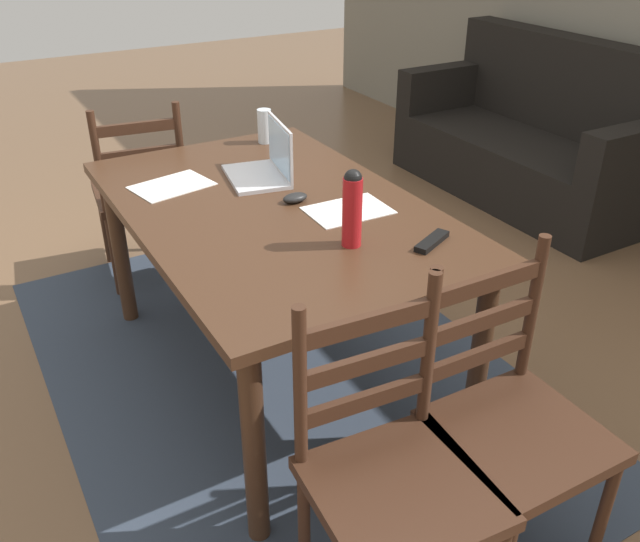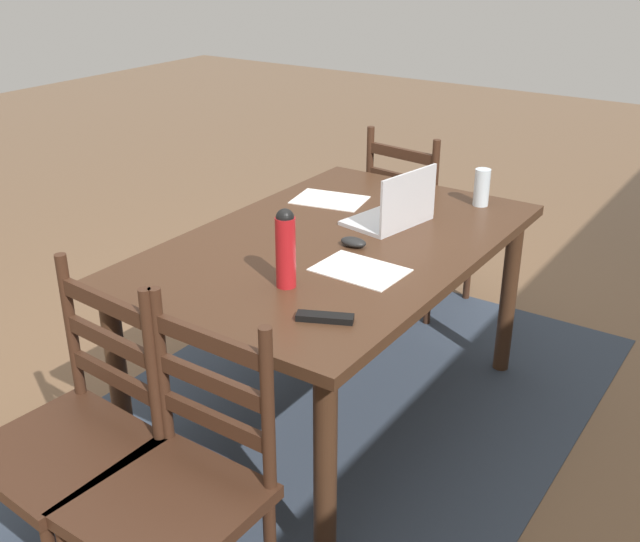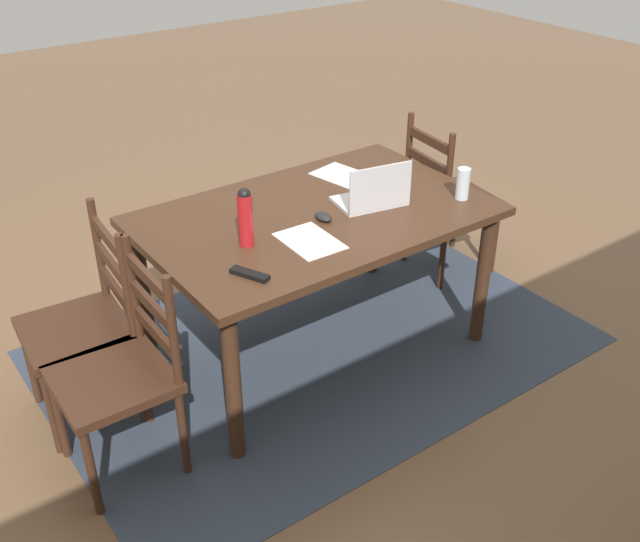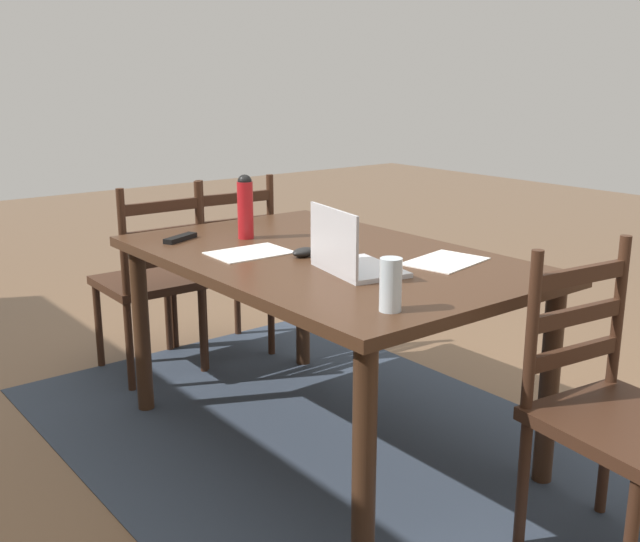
{
  "view_description": "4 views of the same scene",
  "coord_description": "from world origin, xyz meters",
  "px_view_note": "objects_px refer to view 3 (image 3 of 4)",
  "views": [
    {
      "loc": [
        2.09,
        -0.99,
        1.79
      ],
      "look_at": [
        0.11,
        0.14,
        0.5
      ],
      "focal_mm": 37.79,
      "sensor_mm": 36.0,
      "label": 1
    },
    {
      "loc": [
        2.2,
        1.41,
        1.83
      ],
      "look_at": [
        -0.03,
        -0.1,
        0.61
      ],
      "focal_mm": 42.54,
      "sensor_mm": 36.0,
      "label": 2
    },
    {
      "loc": [
        1.81,
        2.54,
        2.31
      ],
      "look_at": [
        0.04,
        0.09,
        0.51
      ],
      "focal_mm": 41.59,
      "sensor_mm": 36.0,
      "label": 3
    },
    {
      "loc": [
        -2.14,
        1.7,
        1.43
      ],
      "look_at": [
        -0.01,
        0.03,
        0.71
      ],
      "focal_mm": 41.93,
      "sensor_mm": 36.0,
      "label": 4
    }
  ],
  "objects_px": {
    "chair_left_near": "(447,199)",
    "chair_right_far": "(122,373)",
    "drinking_glass": "(463,184)",
    "computer_mouse": "(323,217)",
    "dining_table": "(316,229)",
    "laptop": "(374,195)",
    "tv_remote": "(250,274)",
    "water_bottle": "(245,216)",
    "chair_right_near": "(84,325)"
  },
  "relations": [
    {
      "from": "chair_right_near",
      "to": "laptop",
      "type": "height_order",
      "value": "laptop"
    },
    {
      "from": "drinking_glass",
      "to": "chair_left_near",
      "type": "bearing_deg",
      "value": -130.7
    },
    {
      "from": "water_bottle",
      "to": "tv_remote",
      "type": "distance_m",
      "value": 0.3
    },
    {
      "from": "chair_left_near",
      "to": "chair_right_near",
      "type": "bearing_deg",
      "value": 0.22
    },
    {
      "from": "drinking_glass",
      "to": "computer_mouse",
      "type": "xyz_separation_m",
      "value": [
        0.68,
        -0.2,
        -0.06
      ]
    },
    {
      "from": "computer_mouse",
      "to": "chair_right_near",
      "type": "bearing_deg",
      "value": -17.9
    },
    {
      "from": "drinking_glass",
      "to": "computer_mouse",
      "type": "bearing_deg",
      "value": -16.61
    },
    {
      "from": "tv_remote",
      "to": "drinking_glass",
      "type": "bearing_deg",
      "value": 156.65
    },
    {
      "from": "chair_right_far",
      "to": "laptop",
      "type": "height_order",
      "value": "laptop"
    },
    {
      "from": "chair_right_far",
      "to": "computer_mouse",
      "type": "xyz_separation_m",
      "value": [
        -1.07,
        -0.12,
        0.33
      ]
    },
    {
      "from": "dining_table",
      "to": "chair_right_far",
      "type": "xyz_separation_m",
      "value": [
        1.09,
        0.21,
        -0.22
      ]
    },
    {
      "from": "chair_right_near",
      "to": "tv_remote",
      "type": "bearing_deg",
      "value": 136.25
    },
    {
      "from": "water_bottle",
      "to": "dining_table",
      "type": "bearing_deg",
      "value": -169.09
    },
    {
      "from": "tv_remote",
      "to": "chair_left_near",
      "type": "bearing_deg",
      "value": 173.15
    },
    {
      "from": "chair_left_near",
      "to": "water_bottle",
      "type": "xyz_separation_m",
      "value": [
        1.52,
        0.29,
        0.45
      ]
    },
    {
      "from": "laptop",
      "to": "computer_mouse",
      "type": "xyz_separation_m",
      "value": [
        0.28,
        -0.02,
        -0.04
      ]
    },
    {
      "from": "tv_remote",
      "to": "chair_right_far",
      "type": "bearing_deg",
      "value": -36.15
    },
    {
      "from": "dining_table",
      "to": "laptop",
      "type": "relative_size",
      "value": 4.52
    },
    {
      "from": "chair_right_near",
      "to": "laptop",
      "type": "xyz_separation_m",
      "value": [
        -1.35,
        0.31,
        0.37
      ]
    },
    {
      "from": "tv_remote",
      "to": "chair_right_near",
      "type": "bearing_deg",
      "value": -68.38
    },
    {
      "from": "water_bottle",
      "to": "tv_remote",
      "type": "bearing_deg",
      "value": 61.43
    },
    {
      "from": "dining_table",
      "to": "tv_remote",
      "type": "height_order",
      "value": "tv_remote"
    },
    {
      "from": "chair_right_far",
      "to": "laptop",
      "type": "relative_size",
      "value": 2.67
    },
    {
      "from": "laptop",
      "to": "computer_mouse",
      "type": "relative_size",
      "value": 3.56
    },
    {
      "from": "computer_mouse",
      "to": "drinking_glass",
      "type": "bearing_deg",
      "value": 160.51
    },
    {
      "from": "laptop",
      "to": "computer_mouse",
      "type": "bearing_deg",
      "value": -3.86
    },
    {
      "from": "chair_left_near",
      "to": "water_bottle",
      "type": "height_order",
      "value": "water_bottle"
    },
    {
      "from": "tv_remote",
      "to": "laptop",
      "type": "bearing_deg",
      "value": 169.95
    },
    {
      "from": "dining_table",
      "to": "tv_remote",
      "type": "relative_size",
      "value": 9.45
    },
    {
      "from": "dining_table",
      "to": "drinking_glass",
      "type": "height_order",
      "value": "drinking_glass"
    },
    {
      "from": "dining_table",
      "to": "chair_left_near",
      "type": "bearing_deg",
      "value": -169.09
    },
    {
      "from": "computer_mouse",
      "to": "tv_remote",
      "type": "relative_size",
      "value": 0.59
    },
    {
      "from": "chair_left_near",
      "to": "chair_right_far",
      "type": "xyz_separation_m",
      "value": [
        2.18,
        0.42,
        0.0
      ]
    },
    {
      "from": "chair_right_far",
      "to": "drinking_glass",
      "type": "height_order",
      "value": "chair_right_far"
    },
    {
      "from": "chair_right_near",
      "to": "tv_remote",
      "type": "relative_size",
      "value": 5.59
    },
    {
      "from": "chair_left_near",
      "to": "chair_right_far",
      "type": "relative_size",
      "value": 1.0
    },
    {
      "from": "chair_right_near",
      "to": "laptop",
      "type": "bearing_deg",
      "value": 167.22
    },
    {
      "from": "chair_right_near",
      "to": "computer_mouse",
      "type": "height_order",
      "value": "chair_right_near"
    },
    {
      "from": "chair_left_near",
      "to": "drinking_glass",
      "type": "bearing_deg",
      "value": 49.3
    },
    {
      "from": "dining_table",
      "to": "drinking_glass",
      "type": "distance_m",
      "value": 0.74
    },
    {
      "from": "dining_table",
      "to": "drinking_glass",
      "type": "relative_size",
      "value": 10.36
    },
    {
      "from": "chair_right_near",
      "to": "drinking_glass",
      "type": "distance_m",
      "value": 1.86
    },
    {
      "from": "laptop",
      "to": "tv_remote",
      "type": "bearing_deg",
      "value": 14.57
    },
    {
      "from": "chair_right_far",
      "to": "water_bottle",
      "type": "relative_size",
      "value": 3.6
    },
    {
      "from": "laptop",
      "to": "drinking_glass",
      "type": "bearing_deg",
      "value": 155.32
    },
    {
      "from": "water_bottle",
      "to": "tv_remote",
      "type": "xyz_separation_m",
      "value": [
        0.13,
        0.23,
        -0.13
      ]
    },
    {
      "from": "chair_right_far",
      "to": "drinking_glass",
      "type": "bearing_deg",
      "value": 177.28
    },
    {
      "from": "chair_left_near",
      "to": "drinking_glass",
      "type": "distance_m",
      "value": 0.77
    },
    {
      "from": "water_bottle",
      "to": "chair_right_near",
      "type": "bearing_deg",
      "value": -22.97
    },
    {
      "from": "computer_mouse",
      "to": "chair_left_near",
      "type": "bearing_deg",
      "value": -167.92
    }
  ]
}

